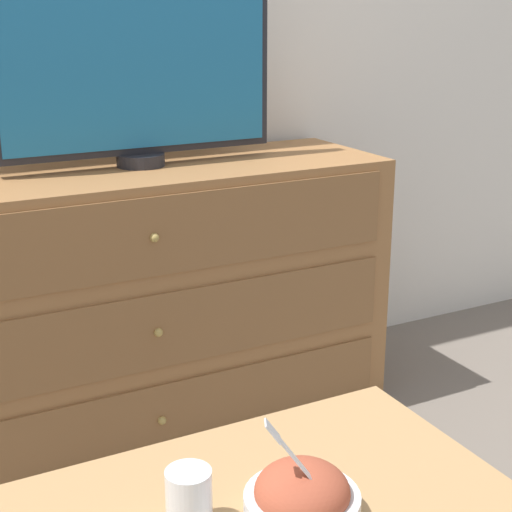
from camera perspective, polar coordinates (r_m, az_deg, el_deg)
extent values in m
plane|color=#70665B|center=(2.69, -9.24, -9.21)|extent=(12.00, 12.00, 0.00)
cube|color=#9E6B3D|center=(2.29, -9.22, -3.44)|extent=(1.51, 0.45, 0.78)
cube|color=brown|center=(2.21, -6.91, -11.72)|extent=(1.39, 0.01, 0.21)
sphere|color=tan|center=(2.20, -6.85, -11.79)|extent=(0.02, 0.02, 0.02)
cube|color=brown|center=(2.09, -7.17, -5.49)|extent=(1.39, 0.01, 0.21)
sphere|color=tan|center=(2.09, -7.11, -5.55)|extent=(0.02, 0.02, 0.02)
cube|color=brown|center=(2.00, -7.46, 1.38)|extent=(1.39, 0.01, 0.21)
sphere|color=tan|center=(2.00, -7.40, 1.33)|extent=(0.02, 0.02, 0.02)
cylinder|color=#232328|center=(2.23, -8.38, 6.94)|extent=(0.14, 0.14, 0.03)
cube|color=#232328|center=(2.21, -8.75, 13.36)|extent=(0.79, 0.04, 0.47)
cube|color=#1E6B9E|center=(2.19, -8.56, 13.32)|extent=(0.75, 0.01, 0.43)
cylinder|color=#9C7549|center=(1.69, 8.01, -17.77)|extent=(0.04, 0.04, 0.47)
cylinder|color=silver|center=(1.22, 3.36, -17.66)|extent=(0.17, 0.17, 0.04)
ellipsoid|color=#AD4C33|center=(1.21, 3.38, -16.74)|extent=(0.14, 0.14, 0.09)
cube|color=silver|center=(1.16, 3.55, -15.27)|extent=(0.09, 0.05, 0.13)
cube|color=silver|center=(1.12, 1.23, -12.63)|extent=(0.03, 0.03, 0.03)
cylinder|color=beige|center=(1.19, -4.87, -17.97)|extent=(0.06, 0.06, 0.06)
cylinder|color=white|center=(1.18, -4.89, -17.26)|extent=(0.07, 0.07, 0.09)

